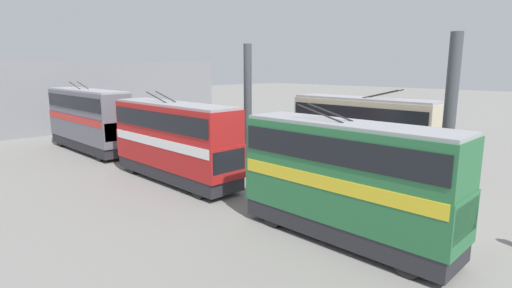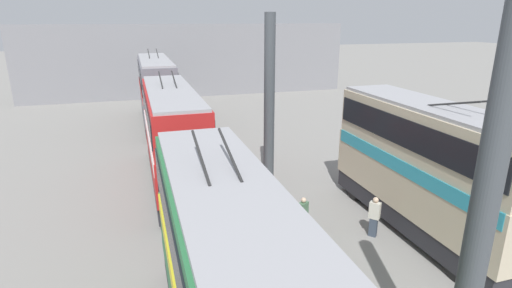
# 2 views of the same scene
# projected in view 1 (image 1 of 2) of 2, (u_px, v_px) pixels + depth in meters

# --- Properties ---
(ground_plane) EXTENTS (240.00, 240.00, 0.00)m
(ground_plane) POSITION_uv_depth(u_px,v_px,m) (439.00, 225.00, 18.57)
(ground_plane) COLOR gray
(depot_back_wall) EXTENTS (0.50, 36.00, 7.89)m
(depot_back_wall) POSITION_uv_depth(u_px,v_px,m) (86.00, 96.00, 45.24)
(depot_back_wall) COLOR gray
(depot_back_wall) RESTS_ON ground_plane
(support_column_near) EXTENTS (0.95, 0.95, 8.71)m
(support_column_near) POSITION_uv_depth(u_px,v_px,m) (448.00, 135.00, 17.76)
(support_column_near) COLOR #42474C
(support_column_near) RESTS_ON ground_plane
(support_column_far) EXTENTS (0.95, 0.95, 8.71)m
(support_column_far) POSITION_uv_depth(u_px,v_px,m) (248.00, 112.00, 26.71)
(support_column_far) COLOR #42474C
(support_column_far) RESTS_ON ground_plane
(bus_left_near) EXTENTS (9.66, 2.54, 5.92)m
(bus_left_near) POSITION_uv_depth(u_px,v_px,m) (363.00, 133.00, 25.92)
(bus_left_near) COLOR black
(bus_left_near) RESTS_ON ground_plane
(bus_right_near) EXTENTS (9.38, 2.54, 5.66)m
(bus_right_near) POSITION_uv_depth(u_px,v_px,m) (346.00, 175.00, 16.41)
(bus_right_near) COLOR black
(bus_right_near) RESTS_ON ground_plane
(bus_right_mid) EXTENTS (10.58, 2.54, 5.66)m
(bus_right_mid) POSITION_uv_depth(u_px,v_px,m) (174.00, 137.00, 25.15)
(bus_right_mid) COLOR black
(bus_right_mid) RESTS_ON ground_plane
(bus_right_far) EXTENTS (11.38, 2.54, 5.98)m
(bus_right_far) POSITION_uv_depth(u_px,v_px,m) (88.00, 116.00, 34.24)
(bus_right_far) COLOR black
(bus_right_far) RESTS_ON ground_plane
(person_aisle_midway) EXTENTS (0.43, 0.48, 1.61)m
(person_aisle_midway) POSITION_uv_depth(u_px,v_px,m) (303.00, 176.00, 23.75)
(person_aisle_midway) COLOR #384251
(person_aisle_midway) RESTS_ON ground_plane
(person_by_left_row) EXTENTS (0.47, 0.46, 1.71)m
(person_by_left_row) POSITION_uv_depth(u_px,v_px,m) (342.00, 170.00, 24.89)
(person_by_left_row) COLOR #384251
(person_by_left_row) RESTS_ON ground_plane
(oil_drum) EXTENTS (0.65, 0.65, 0.93)m
(oil_drum) POSITION_uv_depth(u_px,v_px,m) (444.00, 205.00, 19.80)
(oil_drum) COLOR #424C56
(oil_drum) RESTS_ON ground_plane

